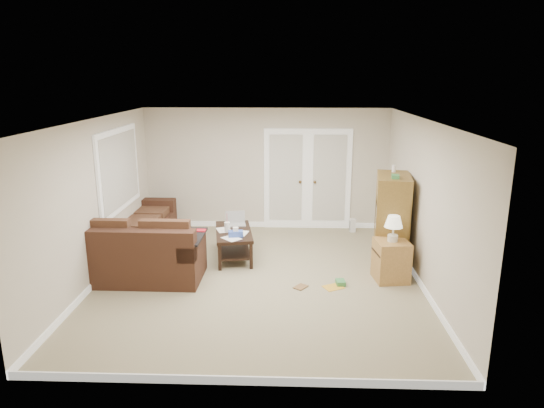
{
  "coord_description": "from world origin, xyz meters",
  "views": [
    {
      "loc": [
        0.47,
        -7.13,
        3.12
      ],
      "look_at": [
        0.2,
        0.49,
        1.1
      ],
      "focal_mm": 32.0,
      "sensor_mm": 36.0,
      "label": 1
    }
  ],
  "objects_px": {
    "tv_armoire": "(391,220)",
    "side_cabinet": "(391,257)",
    "coffee_table": "(234,242)",
    "sectional_sofa": "(136,242)"
  },
  "relations": [
    {
      "from": "sectional_sofa",
      "to": "coffee_table",
      "type": "relative_size",
      "value": 2.32
    },
    {
      "from": "sectional_sofa",
      "to": "tv_armoire",
      "type": "height_order",
      "value": "tv_armoire"
    },
    {
      "from": "sectional_sofa",
      "to": "tv_armoire",
      "type": "bearing_deg",
      "value": 1.32
    },
    {
      "from": "side_cabinet",
      "to": "tv_armoire",
      "type": "bearing_deg",
      "value": 73.61
    },
    {
      "from": "sectional_sofa",
      "to": "side_cabinet",
      "type": "xyz_separation_m",
      "value": [
        4.23,
        -0.61,
        0.02
      ]
    },
    {
      "from": "coffee_table",
      "to": "tv_armoire",
      "type": "xyz_separation_m",
      "value": [
        2.68,
        -0.24,
        0.51
      ]
    },
    {
      "from": "coffee_table",
      "to": "tv_armoire",
      "type": "distance_m",
      "value": 2.74
    },
    {
      "from": "tv_armoire",
      "to": "side_cabinet",
      "type": "xyz_separation_m",
      "value": [
        -0.11,
        -0.67,
        -0.4
      ]
    },
    {
      "from": "coffee_table",
      "to": "tv_armoire",
      "type": "height_order",
      "value": "tv_armoire"
    },
    {
      "from": "tv_armoire",
      "to": "side_cabinet",
      "type": "distance_m",
      "value": 0.79
    }
  ]
}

